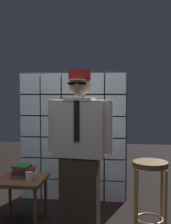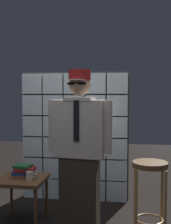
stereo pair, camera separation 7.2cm
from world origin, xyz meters
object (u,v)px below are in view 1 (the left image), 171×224
at_px(side_table, 21,184).
at_px(coffee_mug, 29,176).
at_px(standing_person, 80,150).
at_px(book_stack, 23,172).
at_px(bar_stool, 150,183).

height_order(side_table, coffee_mug, coffee_mug).
xyz_separation_m(standing_person, side_table, (-0.68, 0.17, -0.44)).
xyz_separation_m(side_table, book_stack, (0.01, 0.03, 0.14)).
height_order(book_stack, coffee_mug, book_stack).
bearing_deg(bar_stool, coffee_mug, 170.43).
distance_m(side_table, book_stack, 0.14).
bearing_deg(book_stack, coffee_mug, -41.29).
relative_size(bar_stool, book_stack, 3.02).
bearing_deg(standing_person, book_stack, 170.88).
relative_size(standing_person, coffee_mug, 13.57).
xyz_separation_m(standing_person, bar_stool, (0.70, -0.11, -0.29)).
bearing_deg(bar_stool, side_table, 168.63).
bearing_deg(coffee_mug, standing_person, -10.70).
bearing_deg(coffee_mug, side_table, 150.34).
xyz_separation_m(bar_stool, book_stack, (-1.38, 0.31, -0.01)).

